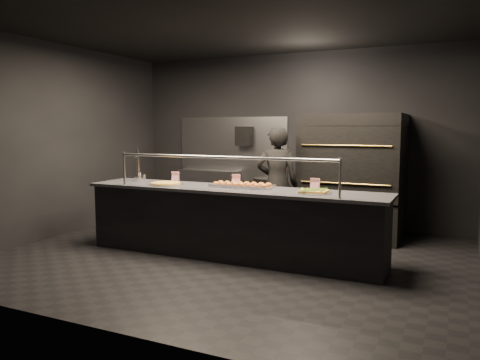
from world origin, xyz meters
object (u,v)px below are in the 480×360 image
(towel_dispenser, at_px, (244,136))
(prep_shelf, at_px, (210,194))
(worker, at_px, (277,183))
(beer_tap, at_px, (138,171))
(square_pizza, at_px, (314,192))
(round_pizza, at_px, (166,184))
(service_counter, at_px, (231,222))
(pizza_oven, at_px, (353,175))
(trash_bin, at_px, (267,201))
(slider_tray_b, at_px, (255,186))
(slider_tray_a, at_px, (228,185))
(fire_extinguisher, at_px, (272,164))

(towel_dispenser, bearing_deg, prep_shelf, -174.29)
(worker, bearing_deg, beer_tap, 12.80)
(worker, bearing_deg, square_pizza, 111.74)
(round_pizza, distance_m, square_pizza, 2.09)
(service_counter, relative_size, square_pizza, 9.73)
(service_counter, distance_m, prep_shelf, 2.82)
(prep_shelf, bearing_deg, pizza_oven, -8.54)
(towel_dispenser, height_order, trash_bin, towel_dispenser)
(beer_tap, bearing_deg, square_pizza, -3.10)
(beer_tap, relative_size, trash_bin, 0.64)
(pizza_oven, distance_m, slider_tray_b, 2.00)
(beer_tap, height_order, square_pizza, beer_tap)
(round_pizza, height_order, slider_tray_a, slider_tray_a)
(round_pizza, height_order, trash_bin, round_pizza)
(fire_extinguisher, distance_m, slider_tray_a, 2.30)
(fire_extinguisher, height_order, slider_tray_a, fire_extinguisher)
(round_pizza, xyz_separation_m, slider_tray_b, (1.26, 0.19, 0.01))
(service_counter, distance_m, round_pizza, 1.08)
(fire_extinguisher, bearing_deg, pizza_oven, -17.89)
(towel_dispenser, xyz_separation_m, fire_extinguisher, (0.55, 0.01, -0.49))
(beer_tap, bearing_deg, trash_bin, 59.65)
(pizza_oven, relative_size, slider_tray_b, 3.57)
(pizza_oven, bearing_deg, prep_shelf, 171.46)
(round_pizza, height_order, worker, worker)
(square_pizza, bearing_deg, trash_bin, 123.92)
(beer_tap, bearing_deg, pizza_oven, 32.18)
(prep_shelf, relative_size, slider_tray_a, 2.58)
(towel_dispenser, bearing_deg, fire_extinguisher, 1.04)
(towel_dispenser, distance_m, square_pizza, 3.19)
(round_pizza, bearing_deg, service_counter, 4.44)
(prep_shelf, distance_m, beer_tap, 2.27)
(slider_tray_b, xyz_separation_m, square_pizza, (0.82, -0.12, -0.01))
(round_pizza, bearing_deg, prep_shelf, 104.74)
(square_pizza, bearing_deg, fire_extinguisher, 121.36)
(service_counter, height_order, beer_tap, beer_tap)
(service_counter, distance_m, fire_extinguisher, 2.50)
(worker, bearing_deg, towel_dispenser, -64.65)
(prep_shelf, distance_m, fire_extinguisher, 1.39)
(service_counter, distance_m, towel_dispenser, 2.78)
(slider_tray_b, relative_size, trash_bin, 0.66)
(slider_tray_a, height_order, worker, worker)
(trash_bin, bearing_deg, slider_tray_a, -82.41)
(round_pizza, bearing_deg, fire_extinguisher, 75.95)
(round_pizza, relative_size, trash_bin, 0.59)
(fire_extinguisher, xyz_separation_m, worker, (0.56, -1.25, -0.19))
(worker, bearing_deg, trash_bin, -77.60)
(round_pizza, relative_size, square_pizza, 1.14)
(pizza_oven, relative_size, worker, 1.10)
(pizza_oven, distance_m, trash_bin, 1.71)
(pizza_oven, distance_m, fire_extinguisher, 1.63)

